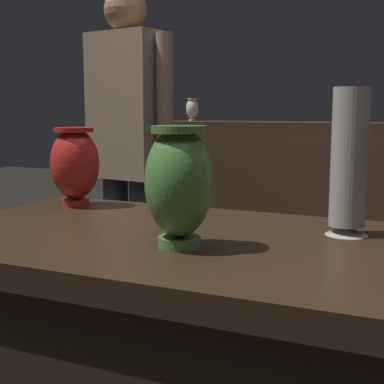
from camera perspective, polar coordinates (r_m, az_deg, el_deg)
back_display_shelf at (r=3.29m, az=16.44°, el=-1.72°), size 2.60×0.40×0.99m
vase_centerpiece at (r=1.02m, az=-1.36°, el=1.00°), size 0.13×0.13×0.23m
vase_tall_behind at (r=1.17m, az=16.01°, el=2.82°), size 0.09×0.09×0.30m
vase_right_accent at (r=1.51m, az=-12.08°, el=2.92°), size 0.13×0.13×0.21m
shelf_vase_far_left at (r=3.58m, az=0.05°, el=8.66°), size 0.08×0.08×0.14m
visitor_near_left at (r=2.37m, az=-6.68°, el=4.95°), size 0.46×0.23×1.56m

